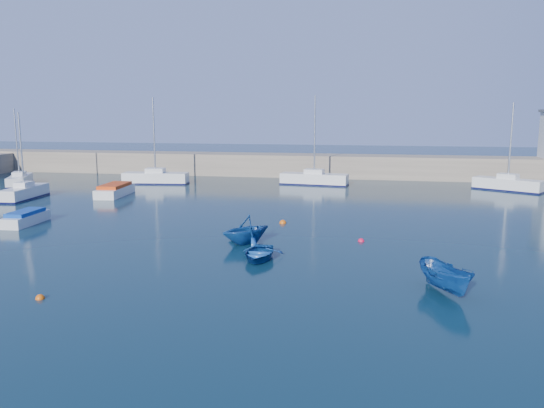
% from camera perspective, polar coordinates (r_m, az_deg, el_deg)
% --- Properties ---
extents(ground, '(220.00, 220.00, 0.00)m').
position_cam_1_polar(ground, '(19.87, -10.20, -12.58)').
color(ground, '#0C2635').
rests_on(ground, ground).
extents(back_wall, '(96.00, 4.50, 2.60)m').
position_cam_1_polar(back_wall, '(63.76, 4.79, 4.14)').
color(back_wall, gray).
rests_on(back_wall, ground).
extents(sailboat_3, '(2.07, 5.76, 7.57)m').
position_cam_1_polar(sailboat_3, '(51.69, -25.07, 1.17)').
color(sailboat_3, silver).
rests_on(sailboat_3, ground).
extents(sailboat_4, '(4.21, 6.18, 7.96)m').
position_cam_1_polar(sailboat_4, '(62.05, -25.50, 2.38)').
color(sailboat_4, silver).
rests_on(sailboat_4, ground).
extents(sailboat_5, '(7.07, 2.67, 9.12)m').
position_cam_1_polar(sailboat_5, '(58.37, -12.41, 2.80)').
color(sailboat_5, silver).
rests_on(sailboat_5, ground).
extents(sailboat_6, '(7.25, 2.79, 9.31)m').
position_cam_1_polar(sailboat_6, '(56.37, 4.55, 2.75)').
color(sailboat_6, silver).
rests_on(sailboat_6, ground).
extents(sailboat_7, '(6.34, 4.86, 8.49)m').
position_cam_1_polar(sailboat_7, '(56.76, 24.01, 1.99)').
color(sailboat_7, silver).
rests_on(sailboat_7, ground).
extents(motorboat_1, '(1.58, 3.96, 0.95)m').
position_cam_1_polar(motorboat_1, '(39.87, -24.96, -1.35)').
color(motorboat_1, silver).
rests_on(motorboat_1, ground).
extents(motorboat_2, '(2.40, 5.54, 1.11)m').
position_cam_1_polar(motorboat_2, '(50.74, -16.54, 1.44)').
color(motorboat_2, silver).
rests_on(motorboat_2, ground).
extents(dinghy_center, '(2.22, 3.10, 0.64)m').
position_cam_1_polar(dinghy_center, '(27.56, -1.43, -5.34)').
color(dinghy_center, navy).
rests_on(dinghy_center, ground).
extents(dinghy_left, '(4.15, 4.19, 1.67)m').
position_cam_1_polar(dinghy_left, '(30.76, -2.82, -2.76)').
color(dinghy_left, navy).
rests_on(dinghy_left, ground).
extents(dinghy_right, '(2.62, 3.56, 1.29)m').
position_cam_1_polar(dinghy_right, '(23.66, 18.20, -7.58)').
color(dinghy_right, navy).
rests_on(dinghy_right, ground).
extents(buoy_0, '(0.38, 0.38, 0.38)m').
position_cam_1_polar(buoy_0, '(23.98, -23.67, -9.32)').
color(buoy_0, '#D2550B').
rests_on(buoy_0, ground).
extents(buoy_1, '(0.38, 0.38, 0.38)m').
position_cam_1_polar(buoy_1, '(31.88, 9.56, -3.99)').
color(buoy_1, red).
rests_on(buoy_1, ground).
extents(buoy_3, '(0.49, 0.49, 0.49)m').
position_cam_1_polar(buoy_3, '(36.56, 1.17, -2.08)').
color(buoy_3, '#D2550B').
rests_on(buoy_3, ground).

